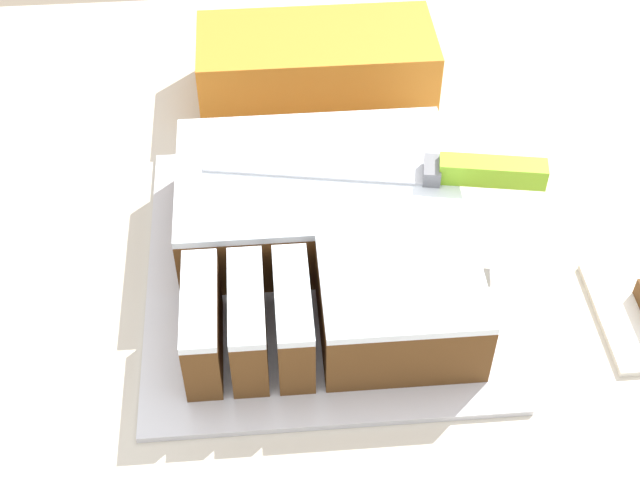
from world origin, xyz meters
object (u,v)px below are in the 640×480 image
at_px(cake, 324,236).
at_px(storage_box, 316,64).
at_px(cake_board, 320,268).
at_px(knife, 442,171).

bearing_deg(cake, storage_box, 87.04).
distance_m(cake_board, storage_box, 0.29).
xyz_separation_m(cake_board, knife, (0.12, 0.04, 0.08)).
bearing_deg(cake, cake_board, -131.43).
bearing_deg(cake_board, cake, 48.57).
relative_size(cake, storage_box, 1.08).
bearing_deg(knife, cake_board, 28.00).
distance_m(cake, storage_box, 0.28).
xyz_separation_m(cake_board, cake, (0.00, 0.01, 0.04)).
xyz_separation_m(cake, storage_box, (0.01, 0.28, -0.00)).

